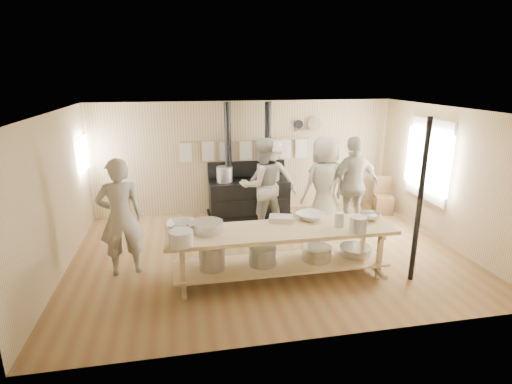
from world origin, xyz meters
TOP-DOWN VIEW (x-y plane):
  - ground at (0.00, 0.00)m, footprint 7.00×7.00m
  - room_shell at (0.00, 0.00)m, footprint 7.00×7.00m
  - window_right at (3.47, 0.60)m, footprint 0.09×1.50m
  - left_opening at (-3.45, 2.00)m, footprint 0.00×0.90m
  - stove at (-0.01, 2.12)m, footprint 1.90×0.75m
  - towel_rail at (0.00, 2.40)m, footprint 3.00×0.04m
  - back_wall_shelf at (1.46, 2.43)m, footprint 0.63×0.14m
  - prep_table at (-0.01, -0.90)m, footprint 3.60×0.90m
  - support_post at (2.05, -1.35)m, footprint 0.08×0.08m
  - cook_far_left at (-2.49, -0.24)m, footprint 0.78×0.59m
  - cook_left at (0.12, 1.21)m, footprint 1.09×0.93m
  - cook_center at (1.36, 0.87)m, footprint 1.11×0.87m
  - cook_right at (1.95, 0.80)m, footprint 1.24×0.68m
  - cook_by_window at (0.48, 1.95)m, footprint 1.33×1.03m
  - chair at (3.15, 1.69)m, footprint 0.49×0.49m
  - bowl_white_a at (-1.55, -0.57)m, footprint 0.50×0.50m
  - bowl_steel_a at (-1.55, -0.73)m, footprint 0.38×0.38m
  - bowl_white_b at (0.58, -0.57)m, footprint 0.62×0.62m
  - bowl_steel_b at (1.55, -0.77)m, footprint 0.38×0.38m
  - roasting_pan at (0.08, -0.57)m, footprint 0.45×0.36m
  - mixing_bowl_large at (-1.15, -0.79)m, footprint 0.56×0.56m
  - bucket_galv at (1.13, -1.23)m, footprint 0.32×0.32m
  - deep_bowl_enamel at (-1.55, -1.23)m, footprint 0.41×0.41m
  - pitcher at (0.92, -0.98)m, footprint 0.18×0.18m

SIDE VIEW (x-z plane):
  - ground at x=0.00m, z-range 0.00..0.00m
  - chair at x=3.15m, z-range -0.18..0.69m
  - prep_table at x=-0.01m, z-range 0.10..0.95m
  - stove at x=-0.01m, z-range -0.78..1.82m
  - roasting_pan at x=0.08m, z-range 0.85..0.94m
  - bowl_steel_a at x=-1.55m, z-range 0.85..0.94m
  - bowl_white_a at x=-1.55m, z-range 0.85..0.96m
  - bowl_steel_b at x=1.55m, z-range 0.85..0.96m
  - bowl_white_b at x=0.58m, z-range 0.85..0.96m
  - cook_by_window at x=0.48m, z-range 0.00..1.81m
  - mixing_bowl_large at x=-1.15m, z-range 0.85..1.01m
  - deep_bowl_enamel at x=-1.55m, z-range 0.85..1.06m
  - pitcher at x=0.92m, z-range 0.85..1.09m
  - bucket_galv at x=1.13m, z-range 0.85..1.09m
  - cook_far_left at x=-2.49m, z-range 0.00..1.95m
  - cook_left at x=0.12m, z-range 0.00..1.96m
  - cook_right at x=1.95m, z-range 0.00..2.00m
  - cook_center at x=1.36m, z-range 0.00..2.02m
  - support_post at x=2.05m, z-range 0.00..2.60m
  - window_right at x=3.47m, z-range 0.67..2.33m
  - towel_rail at x=0.00m, z-range 1.32..1.79m
  - left_opening at x=-3.45m, z-range 1.15..2.05m
  - room_shell at x=0.00m, z-range -1.88..5.12m
  - back_wall_shelf at x=1.46m, z-range 1.84..2.17m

